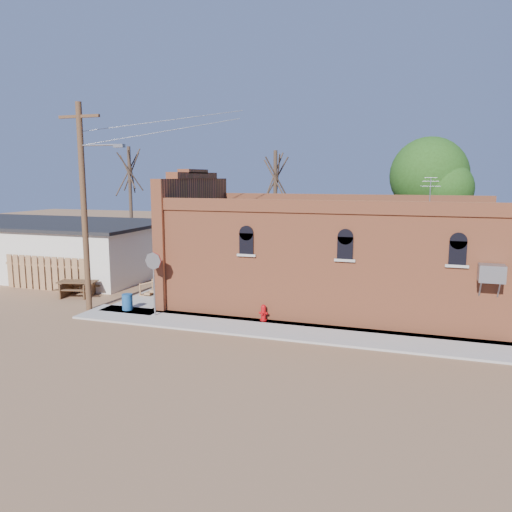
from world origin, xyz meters
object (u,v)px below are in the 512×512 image
(brick_bar, at_px, (326,255))
(stop_sign, at_px, (154,267))
(fire_hydrant, at_px, (263,313))
(utility_pole, at_px, (85,203))
(trash_barrel, at_px, (127,302))
(picnic_table, at_px, (78,286))

(brick_bar, height_order, stop_sign, brick_bar)
(fire_hydrant, bearing_deg, utility_pole, -158.25)
(trash_barrel, xyz_separation_m, picnic_table, (-3.93, 1.70, 0.07))
(trash_barrel, relative_size, picnic_table, 0.33)
(brick_bar, xyz_separation_m, utility_pole, (-9.79, -4.29, 2.43))
(stop_sign, bearing_deg, fire_hydrant, 33.12)
(brick_bar, bearing_deg, trash_barrel, -153.64)
(brick_bar, distance_m, stop_sign, 7.82)
(trash_barrel, bearing_deg, fire_hydrant, 2.74)
(utility_pole, distance_m, stop_sign, 4.24)
(fire_hydrant, xyz_separation_m, picnic_table, (-10.13, 1.40, 0.10))
(fire_hydrant, distance_m, trash_barrel, 6.21)
(brick_bar, distance_m, trash_barrel, 9.20)
(brick_bar, height_order, utility_pole, utility_pole)
(picnic_table, bearing_deg, trash_barrel, -37.41)
(utility_pole, bearing_deg, stop_sign, -2.07)
(utility_pole, distance_m, fire_hydrant, 9.07)
(fire_hydrant, bearing_deg, stop_sign, -153.68)
(stop_sign, bearing_deg, utility_pole, -157.84)
(brick_bar, height_order, fire_hydrant, brick_bar)
(brick_bar, relative_size, fire_hydrant, 24.65)
(utility_pole, bearing_deg, picnic_table, 137.74)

